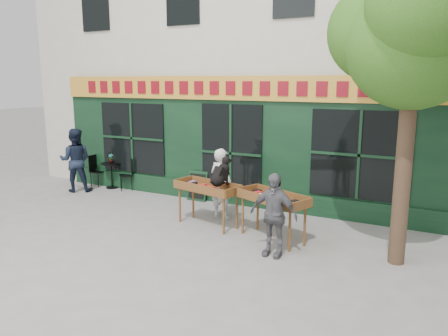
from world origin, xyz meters
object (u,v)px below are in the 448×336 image
at_px(dog, 220,171).
at_px(bistro_table, 111,170).
at_px(man_right, 273,215).
at_px(man_left, 75,160).
at_px(woman, 221,183).
at_px(book_cart_center, 207,190).
at_px(book_cart_right, 273,201).

distance_m(dog, bistro_table, 5.00).
relative_size(man_right, man_left, 0.85).
distance_m(woman, man_right, 2.47).
bearing_deg(book_cart_center, dog, 4.00).
relative_size(woman, book_cart_right, 1.02).
distance_m(book_cart_right, man_left, 6.61).
xyz_separation_m(book_cart_center, dog, (0.35, -0.05, 0.47)).
height_order(book_cart_center, man_right, man_right).
distance_m(dog, man_right, 1.85).
relative_size(book_cart_right, man_right, 1.04).
xyz_separation_m(dog, bistro_table, (-4.63, 1.73, -0.75)).
bearing_deg(book_cart_right, dog, -162.91).
height_order(woman, bistro_table, woman).
distance_m(book_cart_right, bistro_table, 6.17).
distance_m(bistro_table, man_left, 1.07).
xyz_separation_m(woman, bistro_table, (-4.28, 1.03, -0.28)).
bearing_deg(book_cart_right, woman, 175.41).
xyz_separation_m(dog, man_right, (1.56, -0.86, -0.51)).
xyz_separation_m(book_cart_center, woman, (0.00, 0.65, 0.01)).
xyz_separation_m(book_cart_center, man_left, (-4.92, 0.91, 0.10)).
height_order(book_cart_right, bistro_table, book_cart_right).
relative_size(book_cart_right, bistro_table, 2.14).
distance_m(book_cart_center, woman, 0.65).
bearing_deg(bistro_table, woman, -13.59).
height_order(man_right, bistro_table, man_right).
bearing_deg(dog, bistro_table, 171.58).
distance_m(woman, book_cart_right, 1.80).
xyz_separation_m(woman, man_left, (-4.92, 0.26, 0.09)).
xyz_separation_m(man_right, man_left, (-6.82, 1.82, 0.14)).
relative_size(dog, man_left, 0.33).
distance_m(book_cart_center, bistro_table, 4.60).
height_order(book_cart_center, man_left, man_left).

